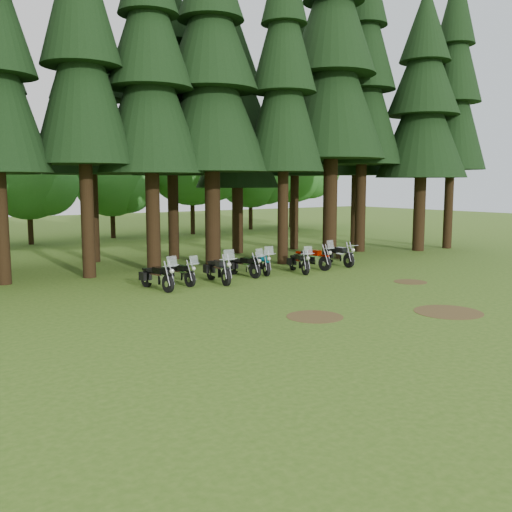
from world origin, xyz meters
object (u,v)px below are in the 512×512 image
object	(u,v)px
motorcycle_0	(157,278)
motorcycle_4	(261,264)
motorcycle_5	(299,263)
motorcycle_7	(338,256)
motorcycle_2	(218,271)
motorcycle_3	(244,266)
motorcycle_6	(312,259)
motorcycle_1	(180,274)

from	to	relation	value
motorcycle_0	motorcycle_4	xyz separation A→B (m)	(5.66, 0.94, -0.02)
motorcycle_5	motorcycle_7	distance (m)	3.16
motorcycle_7	motorcycle_2	bearing A→B (deg)	-169.78
motorcycle_3	motorcycle_4	size ratio (longest dim) A/B	0.98
motorcycle_3	motorcycle_6	distance (m)	3.97
motorcycle_4	motorcycle_5	distance (m)	1.84
motorcycle_3	motorcycle_5	xyz separation A→B (m)	(2.73, -0.57, 0.00)
motorcycle_0	motorcycle_2	bearing A→B (deg)	-7.12
motorcycle_1	motorcycle_6	distance (m)	7.34
motorcycle_7	motorcycle_0	bearing A→B (deg)	-171.51
motorcycle_1	motorcycle_5	world-z (taller)	motorcycle_5
motorcycle_5	motorcycle_6	xyz separation A→B (m)	(1.24, 0.51, 0.05)
motorcycle_3	motorcycle_1	bearing A→B (deg)	175.19
motorcycle_4	motorcycle_6	world-z (taller)	motorcycle_6
motorcycle_3	motorcycle_4	xyz separation A→B (m)	(1.05, 0.19, 0.01)
motorcycle_2	motorcycle_3	size ratio (longest dim) A/B	1.14
motorcycle_1	motorcycle_4	world-z (taller)	motorcycle_4
motorcycle_3	motorcycle_4	distance (m)	1.07
motorcycle_0	motorcycle_3	size ratio (longest dim) A/B	1.07
motorcycle_5	motorcycle_7	size ratio (longest dim) A/B	0.91
motorcycle_2	motorcycle_3	xyz separation A→B (m)	(1.80, 0.75, -0.06)
motorcycle_2	motorcycle_3	distance (m)	1.95
motorcycle_2	motorcycle_6	size ratio (longest dim) A/B	1.02
motorcycle_0	motorcycle_6	size ratio (longest dim) A/B	0.96
motorcycle_0	motorcycle_3	world-z (taller)	motorcycle_0
motorcycle_3	motorcycle_5	bearing A→B (deg)	-20.93
motorcycle_1	motorcycle_6	world-z (taller)	motorcycle_6
motorcycle_0	motorcycle_2	world-z (taller)	motorcycle_2
motorcycle_0	motorcycle_4	bearing A→B (deg)	2.47
motorcycle_2	motorcycle_3	world-z (taller)	motorcycle_2
motorcycle_1	motorcycle_2	xyz separation A→B (m)	(1.57, -0.50, 0.08)
motorcycle_5	motorcycle_4	bearing A→B (deg)	171.25
motorcycle_1	motorcycle_5	xyz separation A→B (m)	(6.10, -0.32, 0.02)
motorcycle_3	motorcycle_6	size ratio (longest dim) A/B	0.90
motorcycle_4	motorcycle_5	bearing A→B (deg)	-10.45
motorcycle_1	motorcycle_3	distance (m)	3.38
motorcycle_2	motorcycle_7	bearing A→B (deg)	15.03
motorcycle_1	motorcycle_5	size ratio (longest dim) A/B	0.98
motorcycle_3	motorcycle_7	distance (m)	5.83
motorcycle_0	motorcycle_7	distance (m)	10.47
motorcycle_3	motorcycle_7	world-z (taller)	motorcycle_3
motorcycle_1	motorcycle_2	size ratio (longest dim) A/B	0.85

